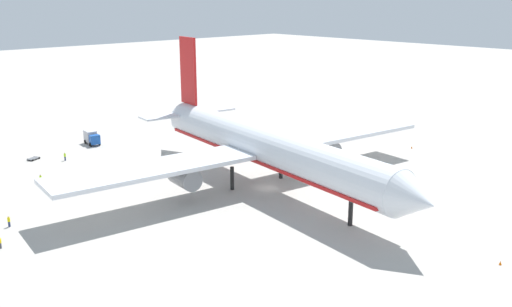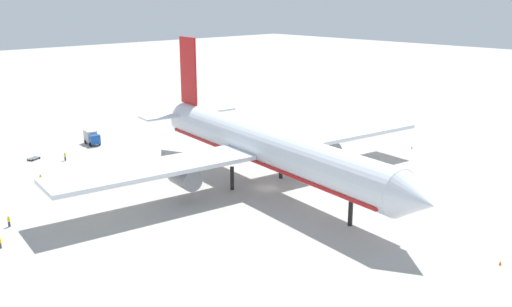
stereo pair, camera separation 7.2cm
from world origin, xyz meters
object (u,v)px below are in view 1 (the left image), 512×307
(baggage_cart_0, at_px, (33,158))
(ground_worker_3, at_px, (9,221))
(ground_worker_4, at_px, (41,179))
(traffic_cone_3, at_px, (412,147))
(traffic_cone_1, at_px, (500,263))
(traffic_cone_2, at_px, (238,121))
(airliner, at_px, (263,147))
(ground_worker_1, at_px, (0,243))
(ground_worker_2, at_px, (65,156))
(service_truck_2, at_px, (92,137))

(baggage_cart_0, relative_size, ground_worker_3, 1.82)
(ground_worker_4, xyz_separation_m, traffic_cone_3, (32.55, 70.54, -0.60))
(ground_worker_4, relative_size, traffic_cone_1, 3.13)
(ground_worker_3, bearing_deg, ground_worker_4, 144.41)
(ground_worker_3, relative_size, traffic_cone_2, 3.06)
(baggage_cart_0, relative_size, traffic_cone_2, 5.59)
(airliner, bearing_deg, baggage_cart_0, -152.52)
(ground_worker_1, bearing_deg, ground_worker_3, 151.49)
(ground_worker_2, height_order, traffic_cone_3, ground_worker_2)
(ground_worker_1, distance_m, ground_worker_4, 27.33)
(service_truck_2, distance_m, baggage_cart_0, 15.38)
(ground_worker_3, distance_m, traffic_cone_1, 68.41)
(ground_worker_1, xyz_separation_m, ground_worker_2, (-34.00, 24.94, 0.06))
(airliner, bearing_deg, traffic_cone_1, 1.09)
(ground_worker_2, bearing_deg, traffic_cone_2, 93.15)
(ground_worker_2, height_order, ground_worker_3, ground_worker_2)
(ground_worker_1, relative_size, ground_worker_2, 0.94)
(service_truck_2, xyz_separation_m, traffic_cone_2, (5.71, 39.63, -1.35))
(ground_worker_1, relative_size, traffic_cone_3, 2.93)
(traffic_cone_3, bearing_deg, ground_worker_2, -125.79)
(ground_worker_2, xyz_separation_m, traffic_cone_1, (82.21, 19.54, -0.59))
(ground_worker_3, height_order, ground_worker_4, ground_worker_4)
(ground_worker_3, bearing_deg, traffic_cone_1, 36.67)
(service_truck_2, xyz_separation_m, ground_worker_4, (19.71, -20.20, -0.75))
(traffic_cone_1, relative_size, traffic_cone_2, 1.00)
(airliner, distance_m, traffic_cone_3, 42.80)
(traffic_cone_1, bearing_deg, ground_worker_1, -137.30)
(airliner, bearing_deg, ground_worker_3, -107.09)
(service_truck_2, bearing_deg, traffic_cone_2, 81.80)
(ground_worker_2, distance_m, traffic_cone_3, 74.88)
(service_truck_2, xyz_separation_m, traffic_cone_1, (90.67, 9.14, -1.35))
(service_truck_2, distance_m, traffic_cone_3, 72.57)
(airliner, bearing_deg, traffic_cone_3, 84.37)
(baggage_cart_0, xyz_separation_m, traffic_cone_1, (87.31, 24.09, 0.01))
(airliner, height_order, ground_worker_1, airliner)
(service_truck_2, bearing_deg, ground_worker_3, -41.54)
(ground_worker_3, bearing_deg, service_truck_2, 138.46)
(ground_worker_2, bearing_deg, traffic_cone_1, 13.37)
(airliner, distance_m, baggage_cart_0, 50.94)
(ground_worker_2, xyz_separation_m, traffic_cone_2, (-2.75, 50.03, -0.59))
(airliner, relative_size, ground_worker_1, 46.59)
(airliner, relative_size, ground_worker_3, 44.53)
(traffic_cone_2, bearing_deg, traffic_cone_1, -19.74)
(ground_worker_1, bearing_deg, ground_worker_2, 143.74)
(baggage_cart_0, distance_m, ground_worker_4, 17.19)
(baggage_cart_0, height_order, traffic_cone_3, traffic_cone_3)
(traffic_cone_2, bearing_deg, ground_worker_2, -86.85)
(service_truck_2, bearing_deg, traffic_cone_3, 43.93)
(baggage_cart_0, xyz_separation_m, traffic_cone_3, (48.90, 65.29, 0.01))
(ground_worker_4, distance_m, traffic_cone_1, 76.79)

